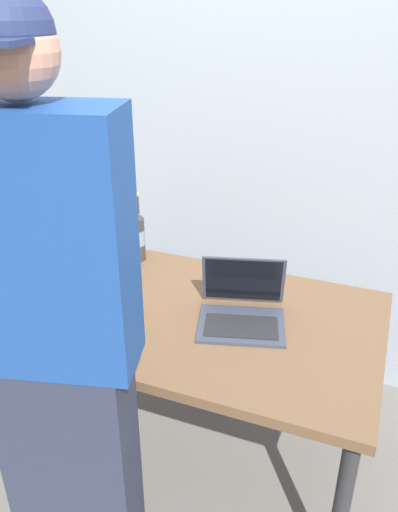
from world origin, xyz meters
TOP-DOWN VIEW (x-y plane):
  - ground_plane at (0.00, 0.00)m, footprint 8.00×8.00m
  - desk at (0.00, 0.00)m, footprint 1.33×0.88m
  - laptop at (0.14, 0.03)m, footprint 0.39×0.38m
  - beer_bottle_dark at (-0.50, 0.21)m, footprint 0.07×0.07m
  - beer_bottle_green at (-0.46, 0.33)m, footprint 0.07×0.07m
  - person_figure at (-0.19, -0.64)m, footprint 0.48×0.34m
  - back_wall at (0.00, 0.78)m, footprint 6.00×0.10m

SIDE VIEW (x-z plane):
  - ground_plane at x=0.00m, z-range 0.00..0.00m
  - desk at x=0.00m, z-range 0.28..0.98m
  - laptop at x=0.14m, z-range 0.64..0.86m
  - beer_bottle_green at x=-0.46m, z-range 0.66..0.99m
  - beer_bottle_dark at x=-0.50m, z-range 0.66..0.99m
  - person_figure at x=-0.19m, z-range 0.02..1.84m
  - back_wall at x=0.00m, z-range 0.00..2.60m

